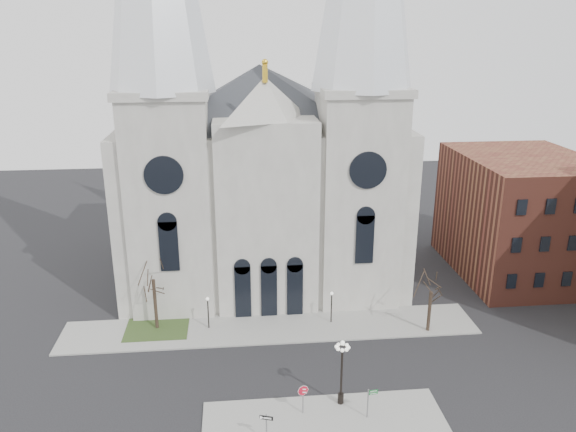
{
  "coord_description": "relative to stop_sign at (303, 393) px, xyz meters",
  "views": [
    {
      "loc": [
        -3.07,
        -37.15,
        27.75
      ],
      "look_at": [
        1.37,
        8.0,
        12.51
      ],
      "focal_mm": 35.0,
      "sensor_mm": 36.0,
      "label": 1
    }
  ],
  "objects": [
    {
      "name": "ped_lamp_left",
      "position": [
        -7.52,
        13.47,
        0.46
      ],
      "size": [
        0.32,
        0.32,
        3.26
      ],
      "color": "black",
      "rests_on": "sidewalk_far"
    },
    {
      "name": "tree_right",
      "position": [
        13.48,
        10.97,
        2.6
      ],
      "size": [
        3.2,
        3.2,
        6.0
      ],
      "color": "black",
      "rests_on": "ground"
    },
    {
      "name": "grass_patch",
      "position": [
        -12.52,
        13.97,
        -1.78
      ],
      "size": [
        6.0,
        5.0,
        0.18
      ],
      "primitive_type": "cube",
      "color": "#30451D",
      "rests_on": "ground"
    },
    {
      "name": "cathedral",
      "position": [
        -1.52,
        24.83,
        16.61
      ],
      "size": [
        33.0,
        26.66,
        54.0
      ],
      "color": "#A19D95",
      "rests_on": "ground"
    },
    {
      "name": "ground",
      "position": [
        -1.52,
        1.97,
        -1.87
      ],
      "size": [
        160.0,
        160.0,
        0.0
      ],
      "primitive_type": "plane",
      "color": "black",
      "rests_on": "ground"
    },
    {
      "name": "one_way_sign",
      "position": [
        -2.92,
        -2.77,
        -0.23
      ],
      "size": [
        0.94,
        0.33,
        2.22
      ],
      "rotation": [
        0.0,
        0.0,
        -0.3
      ],
      "color": "slate",
      "rests_on": "sidewalk_near"
    },
    {
      "name": "globe_lamp",
      "position": [
        3.05,
        0.87,
        1.72
      ],
      "size": [
        1.42,
        1.42,
        5.49
      ],
      "rotation": [
        0.0,
        0.0,
        -0.23
      ],
      "color": "black",
      "rests_on": "sidewalk_near"
    },
    {
      "name": "stop_sign",
      "position": [
        0.0,
        0.0,
        0.0
      ],
      "size": [
        0.87,
        0.15,
        2.42
      ],
      "rotation": [
        0.0,
        0.0,
        -0.13
      ],
      "color": "slate",
      "rests_on": "sidewalk_near"
    },
    {
      "name": "tree_left",
      "position": [
        -12.52,
        13.97,
        3.71
      ],
      "size": [
        3.2,
        3.2,
        7.5
      ],
      "color": "black",
      "rests_on": "ground"
    },
    {
      "name": "ped_lamp_right",
      "position": [
        4.48,
        13.47,
        0.46
      ],
      "size": [
        0.32,
        0.32,
        3.26
      ],
      "color": "black",
      "rests_on": "sidewalk_far"
    },
    {
      "name": "bg_building_brick",
      "position": [
        28.48,
        23.97,
        5.13
      ],
      "size": [
        14.0,
        18.0,
        14.0
      ],
      "primitive_type": "cube",
      "color": "brown",
      "rests_on": "ground"
    },
    {
      "name": "sidewalk_far",
      "position": [
        -1.52,
        12.97,
        -1.8
      ],
      "size": [
        40.0,
        6.0,
        0.14
      ],
      "primitive_type": "cube",
      "color": "gray",
      "rests_on": "ground"
    },
    {
      "name": "street_name_sign",
      "position": [
        4.8,
        -0.96,
        -0.31
      ],
      "size": [
        0.77,
        0.15,
        2.42
      ],
      "rotation": [
        0.0,
        0.0,
        0.12
      ],
      "color": "slate",
      "rests_on": "sidewalk_near"
    }
  ]
}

